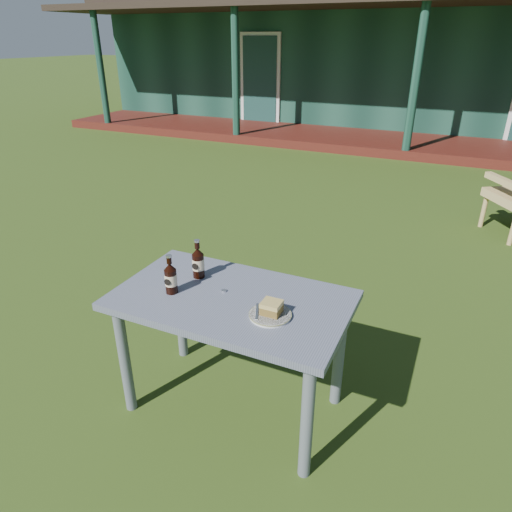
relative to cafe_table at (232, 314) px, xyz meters
The scene contains 9 objects.
ground 1.72m from the cafe_table, 90.00° to the left, with size 80.00×80.00×0.00m, color #334916.
pavilion 11.03m from the cafe_table, 90.00° to the left, with size 15.80×8.30×3.45m.
cafe_table is the anchor object (origin of this frame).
plate 0.29m from the cafe_table, 17.92° to the right, with size 0.20×0.20×0.01m.
cake_slice 0.30m from the cafe_table, 16.06° to the right, with size 0.09×0.09×0.06m.
fork 0.24m from the cafe_table, 26.11° to the right, with size 0.01×0.14×0.00m, color silver.
cola_bottle_near 0.34m from the cafe_table, 156.09° to the left, with size 0.07×0.07×0.22m.
cola_bottle_far 0.37m from the cafe_table, 163.56° to the right, with size 0.06×0.07×0.21m.
bottle_cap 0.13m from the cafe_table, 151.44° to the left, with size 0.03×0.03×0.01m, color silver.
Camera 1 is at (0.96, -3.36, 1.92)m, focal length 32.00 mm.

